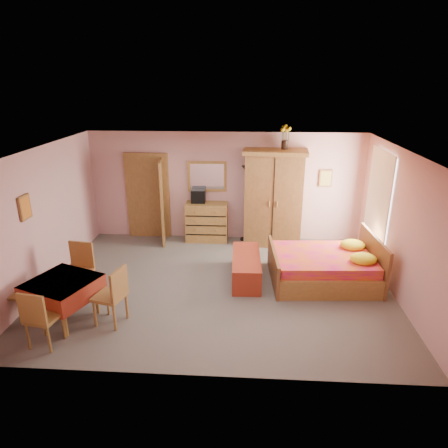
# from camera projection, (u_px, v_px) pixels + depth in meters

# --- Properties ---
(floor) EXTENTS (6.50, 6.50, 0.00)m
(floor) POSITION_uv_depth(u_px,v_px,m) (218.00, 285.00, 7.69)
(floor) COLOR slate
(floor) RESTS_ON ground
(ceiling) EXTENTS (6.50, 6.50, 0.00)m
(ceiling) POSITION_uv_depth(u_px,v_px,m) (217.00, 150.00, 6.80)
(ceiling) COLOR brown
(ceiling) RESTS_ON wall_back
(wall_back) EXTENTS (6.50, 0.10, 2.60)m
(wall_back) POSITION_uv_depth(u_px,v_px,m) (226.00, 187.00, 9.59)
(wall_back) COLOR #CD9495
(wall_back) RESTS_ON floor
(wall_front) EXTENTS (6.50, 0.10, 2.60)m
(wall_front) POSITION_uv_depth(u_px,v_px,m) (201.00, 290.00, 4.90)
(wall_front) COLOR #CD9495
(wall_front) RESTS_ON floor
(wall_left) EXTENTS (0.10, 5.00, 2.60)m
(wall_left) POSITION_uv_depth(u_px,v_px,m) (44.00, 218.00, 7.44)
(wall_left) COLOR #CD9495
(wall_left) RESTS_ON floor
(wall_right) EXTENTS (0.10, 5.00, 2.60)m
(wall_right) POSITION_uv_depth(u_px,v_px,m) (400.00, 226.00, 7.05)
(wall_right) COLOR #CD9495
(wall_right) RESTS_ON floor
(doorway) EXTENTS (1.06, 0.12, 2.15)m
(doorway) POSITION_uv_depth(u_px,v_px,m) (148.00, 197.00, 9.77)
(doorway) COLOR #9E6B35
(doorway) RESTS_ON floor
(window) EXTENTS (0.08, 1.40, 1.95)m
(window) POSITION_uv_depth(u_px,v_px,m) (379.00, 198.00, 8.13)
(window) COLOR white
(window) RESTS_ON wall_right
(picture_left) EXTENTS (0.04, 0.32, 0.42)m
(picture_left) POSITION_uv_depth(u_px,v_px,m) (25.00, 207.00, 6.74)
(picture_left) COLOR orange
(picture_left) RESTS_ON wall_left
(picture_back) EXTENTS (0.30, 0.04, 0.40)m
(picture_back) POSITION_uv_depth(u_px,v_px,m) (326.00, 178.00, 9.33)
(picture_back) COLOR #D8BF59
(picture_back) RESTS_ON wall_back
(chest_of_drawers) EXTENTS (1.01, 0.51, 0.95)m
(chest_of_drawers) POSITION_uv_depth(u_px,v_px,m) (207.00, 222.00, 9.69)
(chest_of_drawers) COLOR olive
(chest_of_drawers) RESTS_ON floor
(wall_mirror) EXTENTS (0.93, 0.09, 0.74)m
(wall_mirror) POSITION_uv_depth(u_px,v_px,m) (207.00, 176.00, 9.52)
(wall_mirror) COLOR white
(wall_mirror) RESTS_ON wall_back
(stereo) EXTENTS (0.34, 0.25, 0.31)m
(stereo) POSITION_uv_depth(u_px,v_px,m) (198.00, 196.00, 9.53)
(stereo) COLOR black
(stereo) RESTS_ON chest_of_drawers
(floor_lamp) EXTENTS (0.24, 0.24, 1.84)m
(floor_lamp) POSITION_uv_depth(u_px,v_px,m) (246.00, 204.00, 9.54)
(floor_lamp) COLOR black
(floor_lamp) RESTS_ON floor
(wardrobe) EXTENTS (1.49, 0.85, 2.25)m
(wardrobe) POSITION_uv_depth(u_px,v_px,m) (274.00, 198.00, 9.27)
(wardrobe) COLOR #905F30
(wardrobe) RESTS_ON floor
(sunflower_vase) EXTENTS (0.22, 0.22, 0.54)m
(sunflower_vase) POSITION_uv_depth(u_px,v_px,m) (285.00, 137.00, 8.87)
(sunflower_vase) COLOR yellow
(sunflower_vase) RESTS_ON wardrobe
(bed) EXTENTS (2.10, 1.70, 0.93)m
(bed) POSITION_uv_depth(u_px,v_px,m) (323.00, 259.00, 7.71)
(bed) COLOR #D21465
(bed) RESTS_ON floor
(bench) EXTENTS (0.58, 1.47, 0.48)m
(bench) POSITION_uv_depth(u_px,v_px,m) (246.00, 267.00, 7.87)
(bench) COLOR maroon
(bench) RESTS_ON floor
(dining_table) EXTENTS (1.26, 1.26, 0.71)m
(dining_table) POSITION_uv_depth(u_px,v_px,m) (64.00, 300.00, 6.50)
(dining_table) COLOR maroon
(dining_table) RESTS_ON floor
(chair_south) EXTENTS (0.49, 0.49, 0.94)m
(chair_south) POSITION_uv_depth(u_px,v_px,m) (43.00, 317.00, 5.84)
(chair_south) COLOR olive
(chair_south) RESTS_ON floor
(chair_north) EXTENTS (0.52, 0.52, 1.01)m
(chair_north) POSITION_uv_depth(u_px,v_px,m) (77.00, 272.00, 7.10)
(chair_north) COLOR #9A6334
(chair_north) RESTS_ON floor
(chair_west) EXTENTS (0.43, 0.43, 0.90)m
(chair_west) POSITION_uv_depth(u_px,v_px,m) (20.00, 293.00, 6.52)
(chair_west) COLOR olive
(chair_west) RESTS_ON floor
(chair_east) EXTENTS (0.54, 0.54, 0.98)m
(chair_east) POSITION_uv_depth(u_px,v_px,m) (109.00, 296.00, 6.37)
(chair_east) COLOR #A27037
(chair_east) RESTS_ON floor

